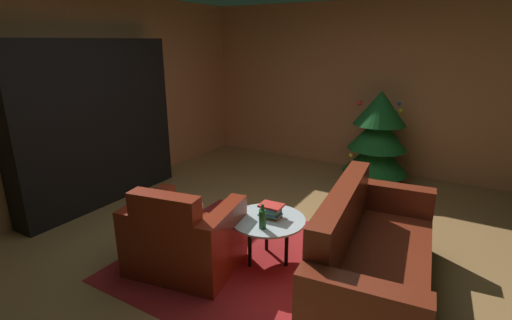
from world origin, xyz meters
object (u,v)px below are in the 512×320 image
at_px(bookshelf_unit, 106,122).
at_px(bottle_on_table, 263,219).
at_px(coffee_table, 268,223).
at_px(book_stack_on_table, 271,210).
at_px(couch_red, 370,260).
at_px(decorated_tree, 378,136).
at_px(armchair_red, 183,239).

distance_m(bookshelf_unit, bottle_on_table, 2.69).
distance_m(coffee_table, book_stack_on_table, 0.12).
xyz_separation_m(book_stack_on_table, bottle_on_table, (0.04, -0.23, 0.02)).
distance_m(couch_red, coffee_table, 0.96).
distance_m(bottle_on_table, decorated_tree, 2.89).
relative_size(armchair_red, couch_red, 0.53).
height_order(armchair_red, bottle_on_table, armchair_red).
relative_size(armchair_red, decorated_tree, 0.77).
bearing_deg(armchair_red, coffee_table, 38.99).
height_order(bookshelf_unit, decorated_tree, bookshelf_unit).
xyz_separation_m(bookshelf_unit, armchair_red, (1.94, -0.80, -0.74)).
height_order(coffee_table, bottle_on_table, bottle_on_table).
relative_size(couch_red, book_stack_on_table, 8.77).
xyz_separation_m(armchair_red, bottle_on_table, (0.66, 0.31, 0.24)).
xyz_separation_m(coffee_table, decorated_tree, (0.34, 2.69, 0.30)).
relative_size(bookshelf_unit, decorated_tree, 1.62).
xyz_separation_m(bookshelf_unit, couch_red, (3.51, -0.29, -0.74)).
bearing_deg(bottle_on_table, bookshelf_unit, 169.24).
distance_m(book_stack_on_table, bottle_on_table, 0.23).
bearing_deg(coffee_table, couch_red, 0.71).
bearing_deg(bookshelf_unit, book_stack_on_table, -5.89).
distance_m(book_stack_on_table, decorated_tree, 2.67).
xyz_separation_m(bookshelf_unit, bottle_on_table, (2.60, -0.49, -0.50)).
height_order(armchair_red, book_stack_on_table, armchair_red).
bearing_deg(bottle_on_table, book_stack_on_table, 100.17).
bearing_deg(book_stack_on_table, coffee_table, -101.10).
bearing_deg(bookshelf_unit, armchair_red, -22.40).
height_order(coffee_table, book_stack_on_table, book_stack_on_table).
relative_size(bookshelf_unit, armchair_red, 2.09).
bearing_deg(bookshelf_unit, couch_red, -4.80).
relative_size(couch_red, coffee_table, 2.83).
distance_m(armchair_red, coffee_table, 0.79).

